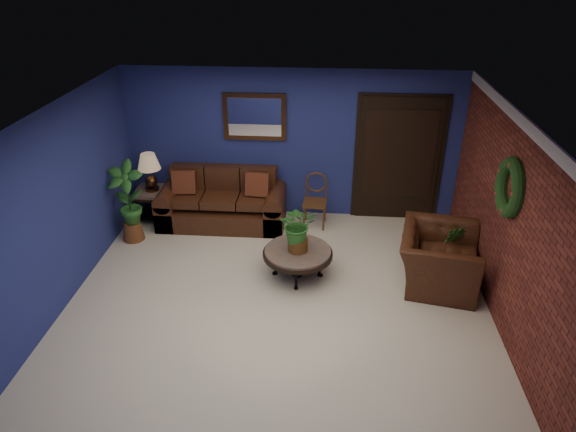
# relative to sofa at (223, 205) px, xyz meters

# --- Properties ---
(floor) EXTENTS (5.50, 5.50, 0.00)m
(floor) POSITION_rel_sofa_xyz_m (1.13, -2.08, -0.31)
(floor) COLOR beige
(floor) RESTS_ON ground
(wall_back) EXTENTS (5.50, 0.04, 2.50)m
(wall_back) POSITION_rel_sofa_xyz_m (1.13, 0.42, 0.94)
(wall_back) COLOR navy
(wall_back) RESTS_ON ground
(wall_left) EXTENTS (0.04, 5.00, 2.50)m
(wall_left) POSITION_rel_sofa_xyz_m (-1.62, -2.08, 0.94)
(wall_left) COLOR navy
(wall_left) RESTS_ON ground
(wall_right_brick) EXTENTS (0.04, 5.00, 2.50)m
(wall_right_brick) POSITION_rel_sofa_xyz_m (3.88, -2.08, 0.94)
(wall_right_brick) COLOR maroon
(wall_right_brick) RESTS_ON ground
(ceiling) EXTENTS (5.50, 5.00, 0.02)m
(ceiling) POSITION_rel_sofa_xyz_m (1.13, -2.08, 2.19)
(ceiling) COLOR silver
(ceiling) RESTS_ON wall_back
(crown_molding) EXTENTS (0.03, 5.00, 0.14)m
(crown_molding) POSITION_rel_sofa_xyz_m (3.85, -2.08, 2.12)
(crown_molding) COLOR white
(crown_molding) RESTS_ON wall_right_brick
(wall_mirror) EXTENTS (1.02, 0.06, 0.77)m
(wall_mirror) POSITION_rel_sofa_xyz_m (0.53, 0.38, 1.41)
(wall_mirror) COLOR #472915
(wall_mirror) RESTS_ON wall_back
(closet_door) EXTENTS (1.44, 0.06, 2.18)m
(closet_door) POSITION_rel_sofa_xyz_m (2.88, 0.39, 0.74)
(closet_door) COLOR black
(closet_door) RESTS_ON wall_back
(wreath) EXTENTS (0.16, 0.72, 0.72)m
(wreath) POSITION_rel_sofa_xyz_m (3.82, -2.03, 1.39)
(wreath) COLOR black
(wreath) RESTS_ON wall_right_brick
(sofa) EXTENTS (2.07, 0.90, 0.93)m
(sofa) POSITION_rel_sofa_xyz_m (0.00, 0.00, 0.00)
(sofa) COLOR #452213
(sofa) RESTS_ON ground
(coffee_table) EXTENTS (0.98, 0.98, 0.42)m
(coffee_table) POSITION_rel_sofa_xyz_m (1.35, -1.52, 0.06)
(coffee_table) COLOR #4F4A45
(coffee_table) RESTS_ON ground
(end_table) EXTENTS (0.61, 0.61, 0.55)m
(end_table) POSITION_rel_sofa_xyz_m (-1.17, -0.03, 0.12)
(end_table) COLOR #4F4A45
(end_table) RESTS_ON ground
(table_lamp) EXTENTS (0.37, 0.37, 0.62)m
(table_lamp) POSITION_rel_sofa_xyz_m (-1.17, -0.03, 0.65)
(table_lamp) COLOR #472915
(table_lamp) RESTS_ON end_table
(side_chair) EXTENTS (0.40, 0.40, 0.89)m
(side_chair) POSITION_rel_sofa_xyz_m (1.54, 0.04, 0.20)
(side_chair) COLOR #523517
(side_chair) RESTS_ON ground
(armchair) EXTENTS (1.25, 1.37, 0.77)m
(armchair) POSITION_rel_sofa_xyz_m (3.28, -1.53, 0.08)
(armchair) COLOR #452213
(armchair) RESTS_ON ground
(coffee_plant) EXTENTS (0.55, 0.49, 0.68)m
(coffee_plant) POSITION_rel_sofa_xyz_m (1.35, -1.52, 0.49)
(coffee_plant) COLOR brown
(coffee_plant) RESTS_ON coffee_table
(floor_plant) EXTENTS (0.40, 0.35, 0.78)m
(floor_plant) POSITION_rel_sofa_xyz_m (3.48, -1.26, 0.10)
(floor_plant) COLOR brown
(floor_plant) RESTS_ON ground
(tall_plant) EXTENTS (0.58, 0.41, 1.31)m
(tall_plant) POSITION_rel_sofa_xyz_m (-1.32, -0.71, 0.39)
(tall_plant) COLOR brown
(tall_plant) RESTS_ON ground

